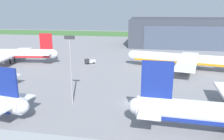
# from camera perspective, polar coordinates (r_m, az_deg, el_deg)

# --- Properties ---
(ground_plane) EXTENTS (440.00, 440.00, 0.00)m
(ground_plane) POSITION_cam_1_polar(r_m,az_deg,el_deg) (56.78, 4.63, -8.46)
(ground_plane) COLOR gray
(grass_field_strip) EXTENTS (440.00, 56.00, 0.08)m
(grass_field_strip) POSITION_cam_1_polar(r_m,az_deg,el_deg) (235.01, 9.50, 9.03)
(grass_field_strip) COLOR #427237
(grass_field_strip) RESTS_ON ground_plane
(maintenance_hangar) EXTENTS (79.95, 42.26, 18.94)m
(maintenance_hangar) POSITION_cam_1_polar(r_m,az_deg,el_deg) (160.81, 19.56, 9.10)
(maintenance_hangar) COLOR #383D47
(maintenance_hangar) RESTS_ON ground_plane
(airliner_far_left) EXTENTS (46.73, 37.47, 13.46)m
(airliner_far_left) POSITION_cam_1_polar(r_m,az_deg,el_deg) (92.77, 18.35, 2.58)
(airliner_far_left) COLOR silver
(airliner_far_left) RESTS_ON ground_plane
(airliner_far_right) EXTENTS (44.80, 36.83, 13.32)m
(airliner_far_right) POSITION_cam_1_polar(r_m,az_deg,el_deg) (109.26, -25.15, 3.77)
(airliner_far_right) COLOR silver
(airliner_far_right) RESTS_ON ground_plane
(fuel_bowser) EXTENTS (4.65, 4.17, 2.22)m
(fuel_bowser) POSITION_cam_1_polar(r_m,az_deg,el_deg) (99.09, -5.72, 2.27)
(fuel_bowser) COLOR #2D2D33
(fuel_bowser) RESTS_ON ground_plane
(apron_light_mast) EXTENTS (2.40, 0.50, 16.92)m
(apron_light_mast) POSITION_cam_1_polar(r_m,az_deg,el_deg) (54.15, -10.56, 1.39)
(apron_light_mast) COLOR #99999E
(apron_light_mast) RESTS_ON ground_plane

